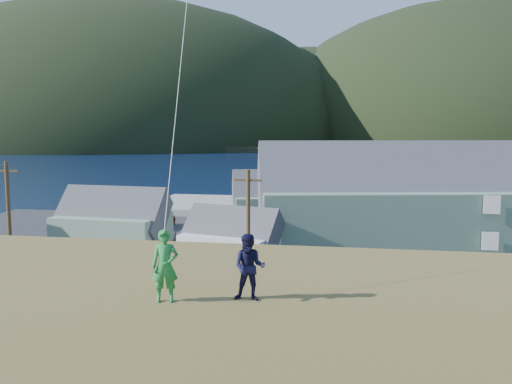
# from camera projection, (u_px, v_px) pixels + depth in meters

# --- Properties ---
(ground) EXTENTS (900.00, 900.00, 0.00)m
(ground) POSITION_uv_depth(u_px,v_px,m) (245.00, 321.00, 31.94)
(ground) COLOR #0A1638
(ground) RESTS_ON ground
(grass_strip) EXTENTS (110.00, 8.00, 0.10)m
(grass_strip) POSITION_uv_depth(u_px,v_px,m) (238.00, 333.00, 29.98)
(grass_strip) COLOR #4C3D19
(grass_strip) RESTS_ON ground
(waterfront_lot) EXTENTS (72.00, 36.00, 0.12)m
(waterfront_lot) POSITION_uv_depth(u_px,v_px,m) (282.00, 252.00, 48.57)
(waterfront_lot) COLOR #28282B
(waterfront_lot) RESTS_ON ground
(wharf) EXTENTS (26.00, 14.00, 0.90)m
(wharf) POSITION_uv_depth(u_px,v_px,m) (256.00, 207.00, 72.02)
(wharf) COLOR gray
(wharf) RESTS_ON ground
(far_shore) EXTENTS (900.00, 320.00, 2.00)m
(far_shore) POSITION_uv_depth(u_px,v_px,m) (342.00, 138.00, 354.84)
(far_shore) COLOR black
(far_shore) RESTS_ON ground
(far_hills) EXTENTS (760.00, 265.00, 143.00)m
(far_hills) POSITION_uv_depth(u_px,v_px,m) (409.00, 139.00, 299.35)
(far_hills) COLOR black
(far_hills) RESTS_ON ground
(lodge) EXTENTS (33.77, 15.15, 11.48)m
(lodge) POSITION_uv_depth(u_px,v_px,m) (453.00, 202.00, 47.77)
(lodge) COLOR slate
(lodge) RESTS_ON waterfront_lot
(shed_palegreen_near) EXTENTS (9.70, 6.54, 6.73)m
(shed_palegreen_near) POSITION_uv_depth(u_px,v_px,m) (112.00, 223.00, 48.64)
(shed_palegreen_near) COLOR gray
(shed_palegreen_near) RESTS_ON waterfront_lot
(shed_white) EXTENTS (8.16, 6.40, 5.73)m
(shed_white) POSITION_uv_depth(u_px,v_px,m) (231.00, 241.00, 42.86)
(shed_white) COLOR white
(shed_white) RESTS_ON waterfront_lot
(shed_palegreen_far) EXTENTS (12.10, 8.58, 7.38)m
(shed_palegreen_far) POSITION_uv_depth(u_px,v_px,m) (285.00, 201.00, 60.09)
(shed_palegreen_far) COLOR gray
(shed_palegreen_far) RESTS_ON waterfront_lot
(utility_poles) EXTENTS (31.11, 0.24, 8.60)m
(utility_poles) POSITION_uv_depth(u_px,v_px,m) (250.00, 240.00, 32.87)
(utility_poles) COLOR #47331E
(utility_poles) RESTS_ON waterfront_lot
(parked_cars) EXTENTS (19.60, 12.17, 1.56)m
(parked_cars) POSITION_uv_depth(u_px,v_px,m) (200.00, 228.00, 55.28)
(parked_cars) COLOR white
(parked_cars) RESTS_ON waterfront_lot
(kite_flyer_green) EXTENTS (0.65, 0.50, 1.60)m
(kite_flyer_green) POSITION_uv_depth(u_px,v_px,m) (165.00, 266.00, 12.42)
(kite_flyer_green) COLOR #24853A
(kite_flyer_green) RESTS_ON hillside
(kite_flyer_navy) EXTENTS (0.73, 0.57, 1.49)m
(kite_flyer_navy) POSITION_uv_depth(u_px,v_px,m) (249.00, 267.00, 12.53)
(kite_flyer_navy) COLOR black
(kite_flyer_navy) RESTS_ON hillside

